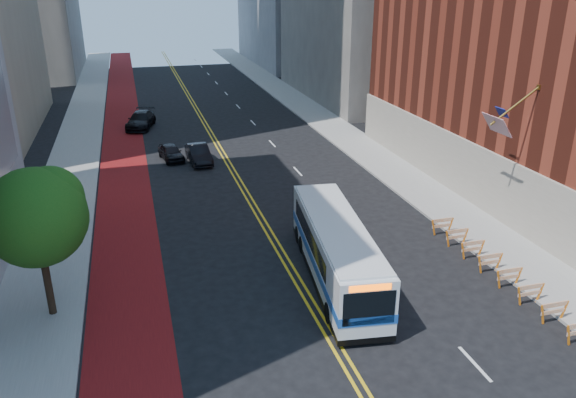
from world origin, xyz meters
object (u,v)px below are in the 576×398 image
(car_b, at_px, (199,154))
(car_c, at_px, (141,120))
(transit_bus, at_px, (336,249))
(car_a, at_px, (171,152))
(street_tree, at_px, (37,213))

(car_b, xyz_separation_m, car_c, (-4.07, 12.73, 0.06))
(transit_bus, relative_size, car_a, 3.06)
(street_tree, bearing_deg, car_b, 66.01)
(transit_bus, bearing_deg, car_a, 113.01)
(car_a, xyz_separation_m, car_c, (-1.98, 11.42, 0.15))
(transit_bus, distance_m, car_c, 34.27)
(car_c, bearing_deg, car_b, -57.80)
(car_b, distance_m, car_c, 13.36)
(car_a, bearing_deg, transit_bus, -84.44)
(street_tree, bearing_deg, transit_bus, -1.33)
(transit_bus, xyz_separation_m, car_c, (-8.17, 33.27, -0.83))
(car_b, relative_size, car_c, 0.81)
(transit_bus, xyz_separation_m, car_a, (-6.19, 21.86, -0.97))
(car_a, distance_m, car_c, 11.59)
(car_a, xyz_separation_m, car_b, (2.09, -1.31, 0.09))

